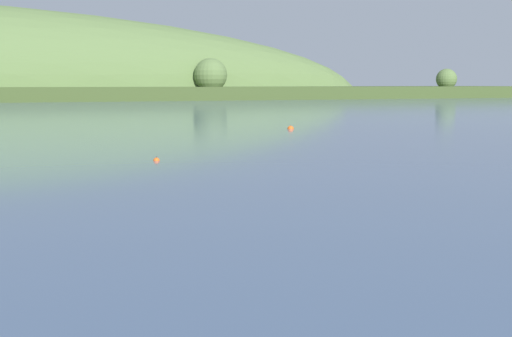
% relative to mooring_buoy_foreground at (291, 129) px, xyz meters
% --- Properties ---
extents(mooring_buoy_foreground, '(0.78, 0.78, 0.86)m').
position_rel_mooring_buoy_foreground_xyz_m(mooring_buoy_foreground, '(0.00, 0.00, 0.00)').
color(mooring_buoy_foreground, '#EA5B19').
rests_on(mooring_buoy_foreground, ground).
extents(mooring_buoy_midchannel, '(0.46, 0.46, 0.54)m').
position_rel_mooring_buoy_foreground_xyz_m(mooring_buoy_midchannel, '(-25.06, -26.49, 0.00)').
color(mooring_buoy_midchannel, '#EA5B19').
rests_on(mooring_buoy_midchannel, ground).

